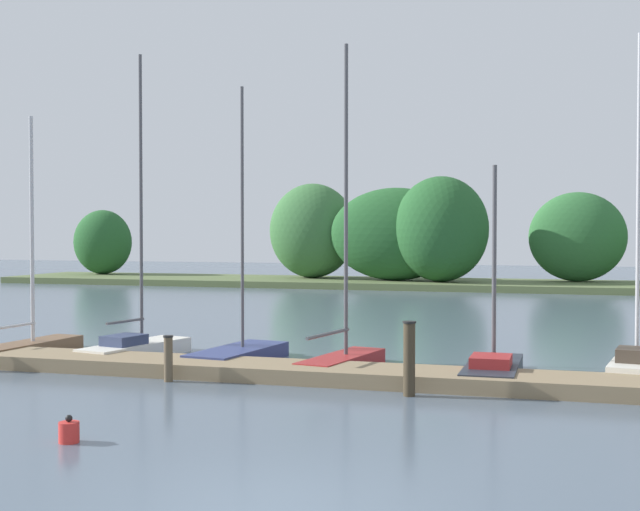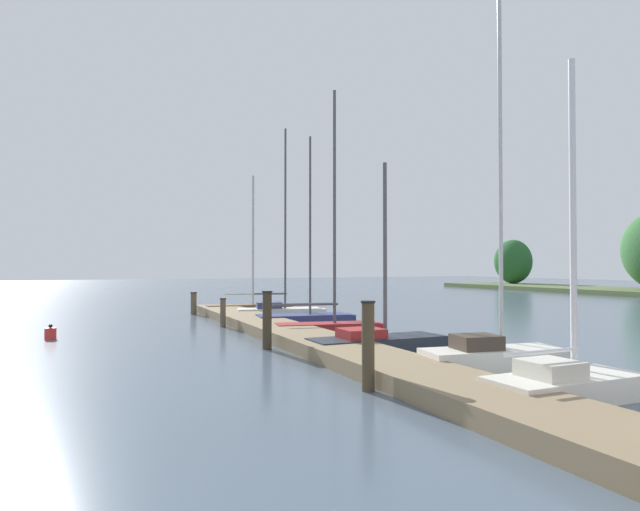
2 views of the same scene
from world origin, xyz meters
name	(u,v)px [view 2 (image 2 of 2)]	position (x,y,z in m)	size (l,w,h in m)	color
dock_pier	(307,339)	(0.00, 9.12, 0.17)	(24.61, 1.80, 0.35)	#847051
sailboat_0	(251,305)	(-11.08, 10.69, 0.35)	(1.25, 4.25, 6.72)	brown
sailboat_1	(281,309)	(-7.98, 11.18, 0.38)	(1.83, 3.96, 8.36)	silver
sailboat_2	(308,317)	(-4.92, 11.17, 0.29)	(1.73, 3.90, 7.33)	navy
sailboat_3	(332,321)	(-1.98, 10.82, 0.43)	(1.56, 3.78, 8.19)	maroon
sailboat_4	(380,340)	(1.75, 10.50, 0.29)	(1.23, 3.93, 5.06)	#232833
sailboat_5	(496,351)	(5.00, 11.53, 0.42)	(1.46, 3.42, 8.18)	silver
sailboat_6	(569,379)	(7.55, 10.81, 0.37)	(1.14, 3.02, 5.82)	silver
mooring_piling_0	(194,303)	(-11.12, 7.92, 0.53)	(0.31, 0.31, 1.04)	brown
mooring_piling_1	(223,312)	(-5.44, 7.97, 0.54)	(0.24, 0.24, 1.07)	brown
mooring_piling_2	(267,320)	(0.25, 7.84, 0.80)	(0.29, 0.29, 1.59)	#3D3323
mooring_piling_3	(368,346)	(5.59, 8.03, 0.83)	(0.27, 0.27, 1.64)	#4C3D28
channel_buoy_0	(50,333)	(-4.39, 2.30, 0.18)	(0.34, 0.34, 0.46)	red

